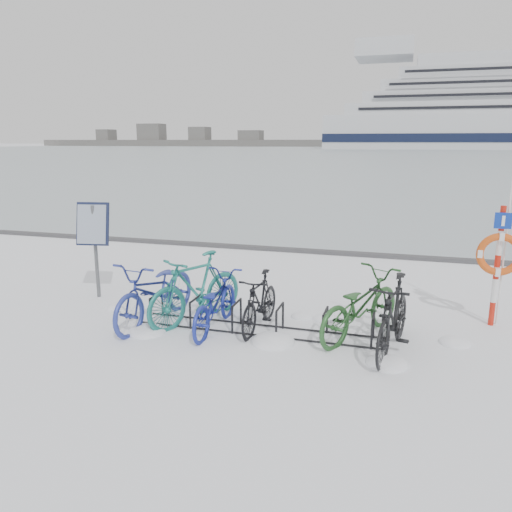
# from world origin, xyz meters

# --- Properties ---
(ground) EXTENTS (900.00, 900.00, 0.00)m
(ground) POSITION_xyz_m (0.00, 0.00, 0.00)
(ground) COLOR white
(ground) RESTS_ON ground
(ice_sheet) EXTENTS (400.00, 298.00, 0.02)m
(ice_sheet) POSITION_xyz_m (0.00, 155.00, 0.01)
(ice_sheet) COLOR #AAB8BF
(ice_sheet) RESTS_ON ground
(quay_edge) EXTENTS (400.00, 0.25, 0.10)m
(quay_edge) POSITION_xyz_m (0.00, 5.90, 0.05)
(quay_edge) COLOR #3F3F42
(quay_edge) RESTS_ON ground
(bike_rack) EXTENTS (4.00, 0.48, 0.46)m
(bike_rack) POSITION_xyz_m (0.00, 0.00, 0.18)
(bike_rack) COLOR black
(bike_rack) RESTS_ON ground
(info_board) EXTENTS (0.65, 0.34, 1.86)m
(info_board) POSITION_xyz_m (-3.50, 0.82, 1.34)
(info_board) COLOR #595B5E
(info_board) RESTS_ON ground
(lifebuoy_station) EXTENTS (0.70, 0.22, 3.62)m
(lifebuoy_station) POSITION_xyz_m (3.65, 1.30, 1.22)
(lifebuoy_station) COLOR red
(lifebuoy_station) RESTS_ON ground
(shoreline) EXTENTS (180.00, 12.00, 9.50)m
(shoreline) POSITION_xyz_m (-122.02, 260.00, 2.79)
(shoreline) COLOR #4F4F4F
(shoreline) RESTS_ON ground
(bike_0) EXTENTS (1.03, 2.26, 1.14)m
(bike_0) POSITION_xyz_m (-1.75, -0.07, 0.57)
(bike_0) COLOR navy
(bike_0) RESTS_ON ground
(bike_1) EXTENTS (1.40, 2.06, 1.21)m
(bike_1) POSITION_xyz_m (-1.13, 0.15, 0.60)
(bike_1) COLOR #1E726A
(bike_1) RESTS_ON ground
(bike_2) EXTENTS (0.63, 1.80, 0.94)m
(bike_2) POSITION_xyz_m (-0.71, -0.08, 0.47)
(bike_2) COLOR navy
(bike_2) RESTS_ON ground
(bike_3) EXTENTS (0.55, 1.62, 0.96)m
(bike_3) POSITION_xyz_m (-0.01, 0.14, 0.48)
(bike_3) COLOR black
(bike_3) RESTS_ON ground
(bike_4) EXTENTS (1.59, 2.15, 1.08)m
(bike_4) POSITION_xyz_m (1.58, 0.27, 0.54)
(bike_4) COLOR #265226
(bike_4) RESTS_ON ground
(bike_5) EXTENTS (0.87, 1.96, 1.14)m
(bike_5) POSITION_xyz_m (2.08, -0.22, 0.57)
(bike_5) COLOR black
(bike_5) RESTS_ON ground
(snow_drifts) EXTENTS (6.22, 2.03, 0.24)m
(snow_drifts) POSITION_xyz_m (0.21, -0.14, 0.00)
(snow_drifts) COLOR white
(snow_drifts) RESTS_ON ground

